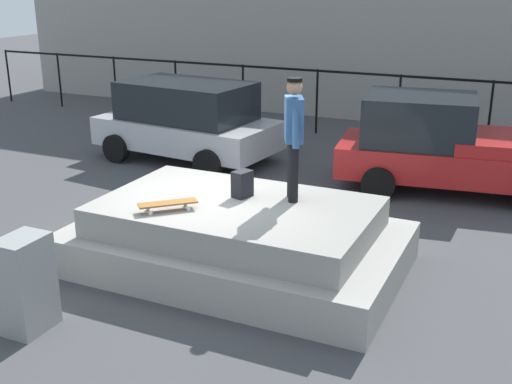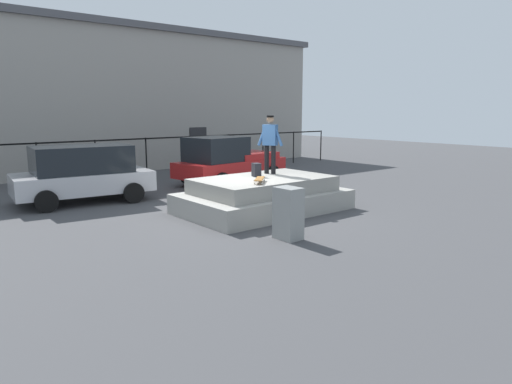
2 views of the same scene
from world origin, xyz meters
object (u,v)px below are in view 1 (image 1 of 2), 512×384
at_px(car_silver_hatchback_near, 187,119).
at_px(skateboarder, 294,131).
at_px(backpack, 242,184).
at_px(car_red_pickup_mid, 450,146).
at_px(skateboard, 168,204).
at_px(utility_box, 26,284).

bearing_deg(car_silver_hatchback_near, skateboarder, -44.46).
relative_size(backpack, car_red_pickup_mid, 0.08).
height_order(car_silver_hatchback_near, car_red_pickup_mid, car_red_pickup_mid).
xyz_separation_m(skateboard, backpack, (0.67, 0.95, 0.09)).
bearing_deg(car_red_pickup_mid, skateboard, -117.95).
bearing_deg(skateboarder, car_red_pickup_mid, 70.40).
distance_m(car_silver_hatchback_near, utility_box, 7.53).
bearing_deg(car_red_pickup_mid, utility_box, -116.32).
bearing_deg(skateboard, utility_box, -111.45).
distance_m(skateboarder, utility_box, 4.00).
bearing_deg(car_silver_hatchback_near, utility_box, -73.89).
height_order(skateboarder, utility_box, skateboarder).
distance_m(skateboarder, car_silver_hatchback_near, 6.00).
bearing_deg(skateboard, skateboarder, 40.05).
distance_m(skateboard, utility_box, 2.13).
xyz_separation_m(skateboard, car_red_pickup_mid, (2.92, 5.50, -0.17)).
xyz_separation_m(skateboard, car_silver_hatchback_near, (-2.85, 5.29, -0.14)).
distance_m(backpack, utility_box, 3.27).
xyz_separation_m(skateboarder, backpack, (-0.70, -0.20, -0.81)).
bearing_deg(skateboard, backpack, 54.74).
bearing_deg(skateboard, car_silver_hatchback_near, 118.29).
height_order(car_red_pickup_mid, utility_box, car_red_pickup_mid).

